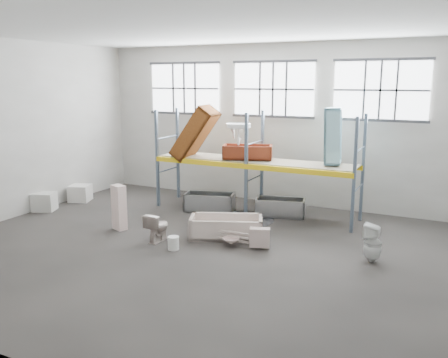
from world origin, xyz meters
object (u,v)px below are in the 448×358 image
Objects in this scene: bathtub_beige at (226,227)px; cistern_tall at (119,207)px; steel_tub_left at (210,202)px; blue_tub_upright at (333,136)px; rust_tub_flat at (248,152)px; carton_near at (44,202)px; steel_tub_right at (280,207)px; bucket at (173,243)px; toilet_beige at (157,227)px; toilet_white at (373,243)px.

cistern_tall is at bearing 170.49° from bathtub_beige.
blue_tub_upright reaches higher than steel_tub_left.
blue_tub_upright reaches higher than bathtub_beige.
rust_tub_flat is (2.34, 3.04, 1.22)m from cistern_tall.
carton_near is at bearing -154.02° from steel_tub_left.
steel_tub_right is at bearing 11.61° from steel_tub_left.
carton_near reaches higher than steel_tub_right.
bucket is 0.49× the size of carton_near.
rust_tub_flat reaches higher than toilet_beige.
blue_tub_upright is at bearing 9.71° from steel_tub_left.
rust_tub_flat is 0.93× the size of blue_tub_upright.
toilet_white is at bearing -58.62° from blue_tub_upright.
cistern_tall is at bearing -127.60° from rust_tub_flat.
steel_tub_left is at bearing -168.39° from steel_tub_right.
steel_tub_left is 1.05× the size of steel_tub_right.
cistern_tall is 0.81× the size of steel_tub_left.
bathtub_beige is 5.81× the size of bucket.
carton_near reaches higher than bucket.
cistern_tall is at bearing -115.82° from steel_tub_left.
steel_tub_right is 3.97m from bucket.
toilet_white is at bearing 16.83° from bucket.
rust_tub_flat is at bearing -121.11° from toilet_white.
carton_near is at bearing -10.08° from toilet_beige.
bathtub_beige is 2.51× the size of toilet_beige.
toilet_white is 0.58× the size of steel_tub_left.
bathtub_beige is 2.11× the size of toilet_white.
bathtub_beige is at bearing -103.28° from steel_tub_right.
carton_near is (-4.65, 0.78, -0.09)m from toilet_beige.
cistern_tall reaches higher than bathtub_beige.
cistern_tall reaches higher than steel_tub_left.
toilet_white is at bearing -169.58° from toilet_beige.
rust_tub_flat reaches higher than carton_near.
blue_tub_upright is at bearing -133.69° from toilet_beige.
steel_tub_right is (2.10, 0.43, -0.01)m from steel_tub_left.
steel_tub_left reaches higher than bathtub_beige.
blue_tub_upright is at bearing -148.85° from toilet_white.
rust_tub_flat is at bearing -177.73° from steel_tub_right.
toilet_beige is 4.71m from carton_near.
blue_tub_upright is at bearing 6.80° from steel_tub_right.
bathtub_beige is 2.51m from steel_tub_left.
toilet_beige reaches higher than steel_tub_left.
toilet_beige is 0.84× the size of toilet_white.
cistern_tall is at bearing -13.43° from toilet_beige.
cistern_tall reaches higher than steel_tub_right.
toilet_white is 3.64m from blue_tub_upright.
carton_near is (-5.57, -2.59, -1.55)m from rust_tub_flat.
steel_tub_right is at bearing 70.95° from bucket.
bucket is at bearing -73.39° from toilet_white.
steel_tub_left is at bearing -170.29° from blue_tub_upright.
steel_tub_right is 2.21× the size of carton_near.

